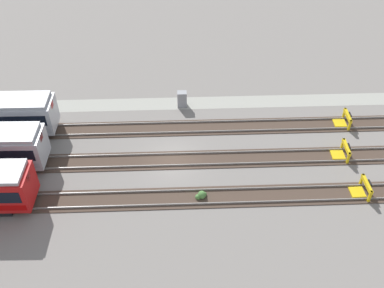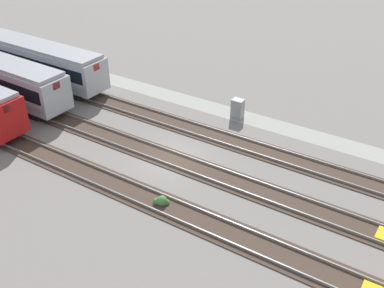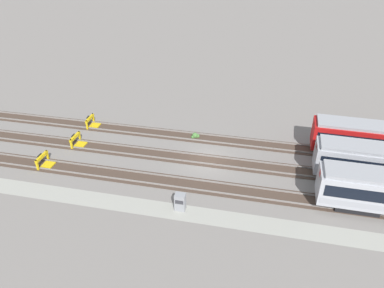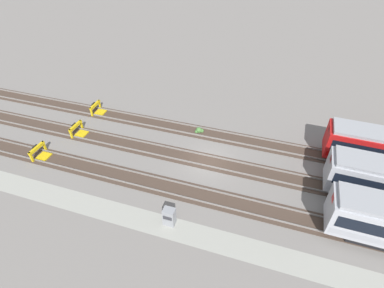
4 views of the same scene
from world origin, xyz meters
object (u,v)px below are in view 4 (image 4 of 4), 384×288
at_px(bumper_stop_nearest_track, 40,152).
at_px(bumper_stop_near_inner_track, 78,130).
at_px(electrical_cabinet, 169,217).
at_px(weed_clump, 199,130).
at_px(bumper_stop_middle_track, 98,109).

relative_size(bumper_stop_nearest_track, bumper_stop_near_inner_track, 1.00).
bearing_deg(electrical_cabinet, bumper_stop_nearest_track, 166.94).
bearing_deg(bumper_stop_near_inner_track, bumper_stop_nearest_track, -108.19).
bearing_deg(weed_clump, bumper_stop_near_inner_track, -160.76).
bearing_deg(bumper_stop_near_inner_track, bumper_stop_middle_track, 94.07).
bearing_deg(bumper_stop_middle_track, bumper_stop_nearest_track, -97.32).
bearing_deg(electrical_cabinet, bumper_stop_middle_track, 138.80).
xyz_separation_m(bumper_stop_middle_track, weed_clump, (12.51, -0.04, -0.27)).
relative_size(bumper_stop_near_inner_track, electrical_cabinet, 1.25).
distance_m(bumper_stop_nearest_track, weed_clump, 16.07).
relative_size(bumper_stop_nearest_track, bumper_stop_middle_track, 1.00).
height_order(bumper_stop_middle_track, electrical_cabinet, electrical_cabinet).
distance_m(bumper_stop_near_inner_track, bumper_stop_middle_track, 4.31).
height_order(bumper_stop_near_inner_track, weed_clump, bumper_stop_near_inner_track).
height_order(bumper_stop_nearest_track, electrical_cabinet, electrical_cabinet).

